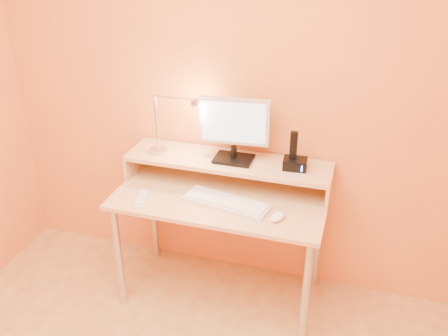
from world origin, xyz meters
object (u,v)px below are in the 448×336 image
(phone_dock, at_px, (295,164))
(keyboard, at_px, (226,203))
(remote_control, at_px, (141,199))
(monitor_panel, at_px, (235,121))
(lamp_base, at_px, (158,151))
(mouse, at_px, (278,217))

(phone_dock, xyz_separation_m, keyboard, (-0.33, -0.23, -0.18))
(remote_control, bearing_deg, monitor_panel, 22.47)
(lamp_base, xyz_separation_m, mouse, (0.78, -0.26, -0.15))
(keyboard, height_order, remote_control, keyboard)
(monitor_panel, bearing_deg, phone_dock, -6.65)
(phone_dock, distance_m, mouse, 0.34)
(lamp_base, bearing_deg, monitor_panel, 4.99)
(phone_dock, relative_size, keyboard, 0.27)
(lamp_base, xyz_separation_m, keyboard, (0.48, -0.20, -0.16))
(phone_dock, height_order, remote_control, phone_dock)
(lamp_base, distance_m, remote_control, 0.34)
(keyboard, height_order, mouse, mouse)
(phone_dock, height_order, mouse, phone_dock)
(monitor_panel, height_order, remote_control, monitor_panel)
(monitor_panel, distance_m, remote_control, 0.68)
(remote_control, bearing_deg, phone_dock, 7.46)
(phone_dock, height_order, keyboard, phone_dock)
(lamp_base, height_order, phone_dock, phone_dock)
(phone_dock, xyz_separation_m, mouse, (-0.03, -0.29, -0.17))
(phone_dock, relative_size, mouse, 1.23)
(mouse, bearing_deg, monitor_panel, 157.01)
(lamp_base, height_order, remote_control, lamp_base)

